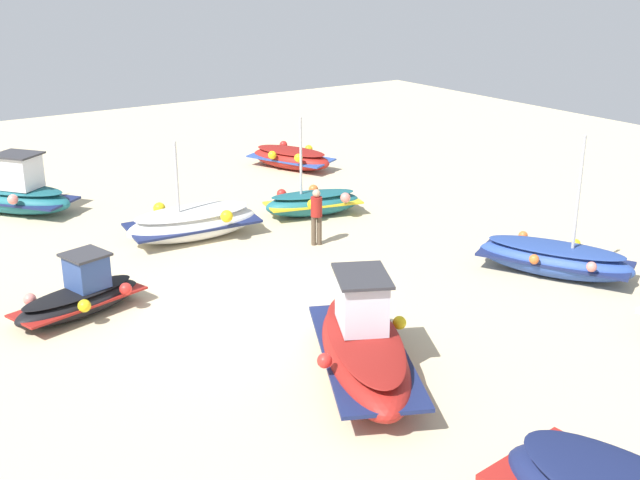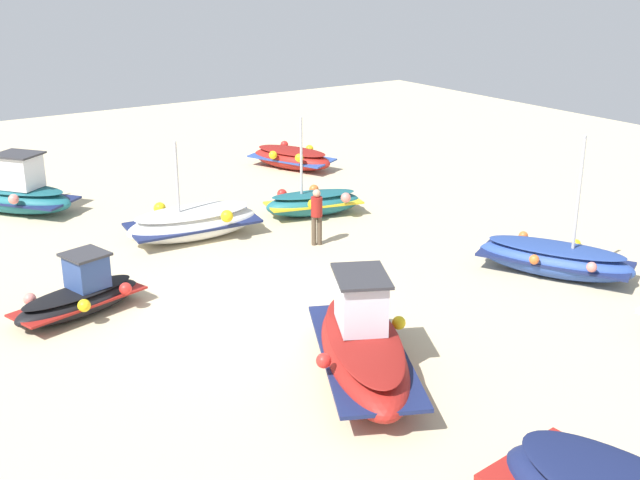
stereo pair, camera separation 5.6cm
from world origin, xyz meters
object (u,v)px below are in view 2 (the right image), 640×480
at_px(fishing_boat_3, 555,259).
at_px(person_walking, 317,213).
at_px(fishing_boat_8, 15,193).
at_px(fishing_boat_4, 193,222).
at_px(fishing_boat_2, 80,296).
at_px(fishing_boat_0, 313,202).
at_px(fishing_boat_7, 363,346).
at_px(fishing_boat_6, 292,158).

bearing_deg(fishing_boat_3, person_walking, 8.05).
height_order(fishing_boat_3, fishing_boat_8, fishing_boat_3).
bearing_deg(fishing_boat_4, fishing_boat_2, -139.28).
bearing_deg(fishing_boat_0, fishing_boat_4, -166.36).
bearing_deg(fishing_boat_4, fishing_boat_7, -91.26).
relative_size(fishing_boat_3, fishing_boat_4, 1.02).
relative_size(fishing_boat_8, person_walking, 2.59).
bearing_deg(fishing_boat_4, fishing_boat_0, 2.58).
relative_size(fishing_boat_2, fishing_boat_7, 0.68).
distance_m(fishing_boat_2, person_walking, 7.09).
relative_size(fishing_boat_0, fishing_boat_8, 0.78).
height_order(fishing_boat_8, person_walking, fishing_boat_8).
bearing_deg(person_walking, fishing_boat_6, -3.75).
xyz_separation_m(fishing_boat_0, fishing_boat_4, (0.08, 4.09, 0.06)).
xyz_separation_m(fishing_boat_7, person_walking, (6.73, -3.43, 0.31)).
distance_m(fishing_boat_4, fishing_boat_6, 8.57).
height_order(fishing_boat_4, fishing_boat_6, fishing_boat_4).
distance_m(fishing_boat_4, fishing_boat_7, 9.20).
height_order(fishing_boat_2, fishing_boat_8, fishing_boat_8).
height_order(fishing_boat_6, fishing_boat_7, fishing_boat_7).
height_order(fishing_boat_7, fishing_boat_8, fishing_boat_8).
bearing_deg(fishing_boat_7, person_walking, -0.48).
distance_m(fishing_boat_8, person_walking, 10.09).
height_order(fishing_boat_0, fishing_boat_4, fishing_boat_0).
xyz_separation_m(fishing_boat_2, fishing_boat_6, (8.67, -11.07, -0.03)).
bearing_deg(fishing_boat_6, fishing_boat_7, -48.95).
xyz_separation_m(fishing_boat_3, person_walking, (5.29, 3.73, 0.49)).
bearing_deg(fishing_boat_7, fishing_boat_0, -1.70).
xyz_separation_m(fishing_boat_2, fishing_boat_4, (3.31, -4.38, 0.04)).
height_order(fishing_boat_0, fishing_boat_6, fishing_boat_0).
height_order(fishing_boat_2, fishing_boat_6, fishing_boat_2).
relative_size(fishing_boat_3, fishing_boat_8, 0.97).
bearing_deg(person_walking, fishing_boat_7, 176.67).
relative_size(fishing_boat_4, fishing_boat_7, 0.83).
bearing_deg(fishing_boat_4, person_walking, -39.08).
distance_m(fishing_boat_0, fishing_boat_3, 7.99).
bearing_deg(fishing_boat_6, fishing_boat_0, -47.25).
bearing_deg(fishing_boat_2, fishing_boat_3, -36.79).
bearing_deg(fishing_boat_8, fishing_boat_3, -0.09).
distance_m(fishing_boat_0, fishing_boat_4, 4.09).
distance_m(fishing_boat_2, fishing_boat_8, 8.86).
relative_size(fishing_boat_0, fishing_boat_6, 0.88).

